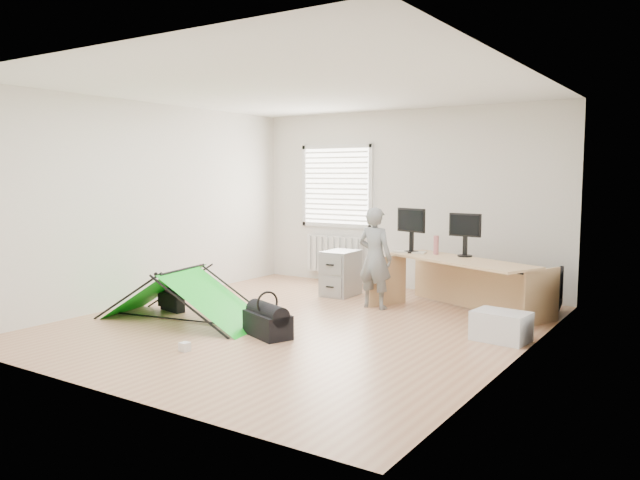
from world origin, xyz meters
The scene contains 18 objects.
ground centered at (0.00, 0.00, 0.00)m, with size 5.50×5.50×0.00m, color tan.
back_wall centered at (0.00, 2.75, 1.35)m, with size 5.00×0.02×2.70m, color silver.
window centered at (-1.20, 2.71, 1.55)m, with size 1.20×0.06×1.20m, color silver.
radiator centered at (-1.20, 2.67, 0.45)m, with size 1.00×0.12×0.60m, color silver.
desk centered at (1.34, 1.51, 0.34)m, with size 2.02×0.64×0.69m, color tan.
filing_cabinet centered at (-0.52, 1.74, 0.32)m, with size 0.42×0.55×0.65m, color gray.
monitor_left centered at (0.56, 1.78, 0.91)m, with size 0.46×0.10×0.44m, color black.
monitor_right centered at (1.31, 1.79, 0.89)m, with size 0.43×0.09×0.41m, color black.
keyboard centered at (0.55, 1.76, 0.70)m, with size 0.43×0.15×0.02m, color beige.
thermos centered at (0.91, 1.80, 0.81)m, with size 0.07×0.07×0.25m, color #B26368.
office_chair centered at (2.10, 2.14, 0.30)m, with size 0.63×0.65×0.59m, color black.
person centered at (0.30, 1.24, 0.66)m, with size 0.48×0.32×1.32m, color slate.
kite centered at (-1.25, -0.65, 0.31)m, with size 2.00×0.88×0.62m, color #13C920, non-canonical shape.
storage_crate centered at (2.17, 0.54, 0.16)m, with size 0.55×0.39×0.31m, color silver.
tote_bag centered at (-0.91, 2.09, 0.17)m, with size 0.28×0.12×0.34m, color teal.
laptop_bag centered at (-1.78, -0.33, 0.15)m, with size 0.40×0.12×0.30m, color black.
white_box centered at (-0.31, -1.56, 0.04)m, with size 0.09×0.09×0.09m, color silver.
duffel_bag centered at (0.02, -0.65, 0.13)m, with size 0.59×0.30×0.26m, color black.
Camera 1 is at (4.09, -5.84, 1.73)m, focal length 35.00 mm.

